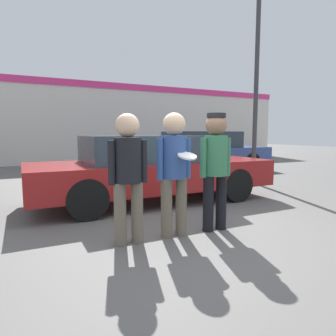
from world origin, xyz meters
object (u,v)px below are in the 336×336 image
Objects in this scene: parked_car_near at (152,168)px; parked_car_far at (203,151)px; person_left at (128,169)px; person_middle_with_frisbee at (174,165)px; street_lamp at (262,57)px; person_right at (216,162)px.

parked_car_near is 5.13m from parked_car_far.
person_left is 2.39m from parked_car_near.
parked_car_near is (1.20, 2.05, -0.26)m from person_left.
parked_car_far is (4.17, 5.70, -0.22)m from person_middle_with_frisbee.
person_left is 6.10m from street_lamp.
parked_car_near is at bearing 59.73° from person_left.
parked_car_near is 4.58m from street_lamp.
parked_car_far reaches higher than parked_car_near.
street_lamp reaches higher than person_middle_with_frisbee.
person_left is 0.29× the size of street_lamp.
person_left is 0.98× the size of person_middle_with_frisbee.
street_lamp is (3.53, 2.90, 2.42)m from person_right.
person_middle_with_frisbee is at bearing 0.28° from person_left.
parked_car_near is at bearing 74.56° from person_middle_with_frisbee.
person_right is at bearing -121.63° from parked_car_far.
parked_car_near is (0.57, 2.05, -0.28)m from person_middle_with_frisbee.
person_middle_with_frisbee is 7.07m from parked_car_far.
person_right is (1.26, -0.03, 0.04)m from person_left.
parked_car_near is 1.01× the size of parked_car_far.
street_lamp is at bearing 39.44° from person_right.
person_left is 0.98× the size of person_right.
street_lamp is (4.79, 2.87, 2.46)m from person_left.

